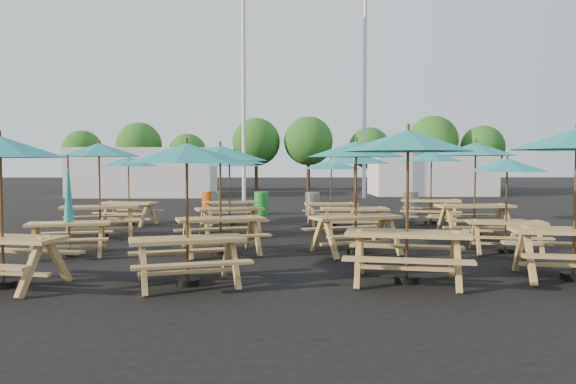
{
  "coord_description": "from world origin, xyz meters",
  "views": [
    {
      "loc": [
        -0.34,
        -14.81,
        1.96
      ],
      "look_at": [
        0.0,
        1.5,
        1.1
      ],
      "focal_mm": 35.0,
      "sensor_mm": 36.0,
      "label": 1
    }
  ],
  "objects_px": {
    "picnic_unit_14": "(476,155)",
    "waste_bin_0": "(209,203)",
    "picnic_unit_5": "(220,160)",
    "waste_bin_2": "(261,203)",
    "picnic_unit_3": "(128,166)",
    "picnic_unit_1": "(69,215)",
    "picnic_unit_9": "(356,156)",
    "picnic_unit_0": "(0,156)",
    "picnic_unit_13": "(507,171)",
    "picnic_unit_7": "(230,166)",
    "picnic_unit_8": "(408,150)",
    "picnic_unit_2": "(99,156)",
    "picnic_unit_11": "(331,168)",
    "picnic_unit_15": "(431,161)",
    "waste_bin_1": "(213,203)",
    "waste_bin_4": "(411,203)",
    "picnic_unit_6": "(229,163)",
    "waste_bin_3": "(312,204)",
    "picnic_unit_10": "(355,163)",
    "picnic_unit_4": "(187,162)"
  },
  "relations": [
    {
      "from": "picnic_unit_5",
      "to": "picnic_unit_15",
      "type": "xyz_separation_m",
      "value": [
        6.11,
        5.74,
        0.0
      ]
    },
    {
      "from": "picnic_unit_3",
      "to": "picnic_unit_6",
      "type": "distance_m",
      "value": 4.27
    },
    {
      "from": "picnic_unit_7",
      "to": "picnic_unit_11",
      "type": "height_order",
      "value": "picnic_unit_7"
    },
    {
      "from": "picnic_unit_15",
      "to": "waste_bin_1",
      "type": "relative_size",
      "value": 2.92
    },
    {
      "from": "picnic_unit_0",
      "to": "picnic_unit_7",
      "type": "bearing_deg",
      "value": 84.99
    },
    {
      "from": "picnic_unit_1",
      "to": "picnic_unit_14",
      "type": "xyz_separation_m",
      "value": [
        9.61,
        2.99,
        1.29
      ]
    },
    {
      "from": "picnic_unit_5",
      "to": "waste_bin_2",
      "type": "height_order",
      "value": "picnic_unit_5"
    },
    {
      "from": "picnic_unit_10",
      "to": "waste_bin_1",
      "type": "relative_size",
      "value": 2.64
    },
    {
      "from": "picnic_unit_2",
      "to": "picnic_unit_5",
      "type": "xyz_separation_m",
      "value": [
        3.41,
        -2.72,
        -0.12
      ]
    },
    {
      "from": "picnic_unit_4",
      "to": "waste_bin_0",
      "type": "distance_m",
      "value": 12.29
    },
    {
      "from": "picnic_unit_8",
      "to": "picnic_unit_15",
      "type": "relative_size",
      "value": 1.03
    },
    {
      "from": "picnic_unit_6",
      "to": "picnic_unit_10",
      "type": "bearing_deg",
      "value": -19.28
    },
    {
      "from": "picnic_unit_0",
      "to": "picnic_unit_2",
      "type": "height_order",
      "value": "picnic_unit_2"
    },
    {
      "from": "picnic_unit_1",
      "to": "waste_bin_1",
      "type": "relative_size",
      "value": 2.49
    },
    {
      "from": "picnic_unit_1",
      "to": "picnic_unit_9",
      "type": "xyz_separation_m",
      "value": [
        6.04,
        0.21,
        1.22
      ]
    },
    {
      "from": "picnic_unit_11",
      "to": "waste_bin_2",
      "type": "relative_size",
      "value": 2.42
    },
    {
      "from": "picnic_unit_14",
      "to": "waste_bin_0",
      "type": "relative_size",
      "value": 2.94
    },
    {
      "from": "picnic_unit_3",
      "to": "picnic_unit_5",
      "type": "distance_m",
      "value": 6.59
    },
    {
      "from": "picnic_unit_1",
      "to": "waste_bin_3",
      "type": "xyz_separation_m",
      "value": [
        5.68,
        9.07,
        -0.45
      ]
    },
    {
      "from": "picnic_unit_11",
      "to": "picnic_unit_1",
      "type": "bearing_deg",
      "value": -141.66
    },
    {
      "from": "picnic_unit_5",
      "to": "waste_bin_2",
      "type": "relative_size",
      "value": 2.94
    },
    {
      "from": "picnic_unit_8",
      "to": "picnic_unit_11",
      "type": "xyz_separation_m",
      "value": [
        -0.4,
        8.46,
        -0.38
      ]
    },
    {
      "from": "picnic_unit_8",
      "to": "waste_bin_1",
      "type": "relative_size",
      "value": 3.02
    },
    {
      "from": "waste_bin_0",
      "to": "waste_bin_4",
      "type": "bearing_deg",
      "value": 0.43
    },
    {
      "from": "picnic_unit_6",
      "to": "picnic_unit_13",
      "type": "relative_size",
      "value": 1.18
    },
    {
      "from": "picnic_unit_15",
      "to": "waste_bin_1",
      "type": "distance_m",
      "value": 8.2
    },
    {
      "from": "waste_bin_3",
      "to": "picnic_unit_11",
      "type": "bearing_deg",
      "value": -83.69
    },
    {
      "from": "picnic_unit_13",
      "to": "picnic_unit_5",
      "type": "bearing_deg",
      "value": -169.28
    },
    {
      "from": "picnic_unit_13",
      "to": "waste_bin_2",
      "type": "height_order",
      "value": "picnic_unit_13"
    },
    {
      "from": "picnic_unit_7",
      "to": "picnic_unit_8",
      "type": "height_order",
      "value": "picnic_unit_8"
    },
    {
      "from": "picnic_unit_0",
      "to": "waste_bin_3",
      "type": "height_order",
      "value": "picnic_unit_0"
    },
    {
      "from": "picnic_unit_0",
      "to": "picnic_unit_13",
      "type": "distance_m",
      "value": 9.79
    },
    {
      "from": "picnic_unit_1",
      "to": "picnic_unit_5",
      "type": "relative_size",
      "value": 0.85
    },
    {
      "from": "picnic_unit_13",
      "to": "waste_bin_3",
      "type": "xyz_separation_m",
      "value": [
        -3.63,
        8.85,
        -1.35
      ]
    },
    {
      "from": "picnic_unit_4",
      "to": "picnic_unit_6",
      "type": "height_order",
      "value": "picnic_unit_4"
    },
    {
      "from": "waste_bin_4",
      "to": "picnic_unit_3",
      "type": "bearing_deg",
      "value": -160.13
    },
    {
      "from": "picnic_unit_0",
      "to": "picnic_unit_10",
      "type": "relative_size",
      "value": 1.09
    },
    {
      "from": "picnic_unit_3",
      "to": "waste_bin_0",
      "type": "height_order",
      "value": "picnic_unit_3"
    },
    {
      "from": "waste_bin_0",
      "to": "picnic_unit_7",
      "type": "bearing_deg",
      "value": -72.29
    },
    {
      "from": "picnic_unit_2",
      "to": "picnic_unit_5",
      "type": "height_order",
      "value": "picnic_unit_2"
    },
    {
      "from": "picnic_unit_9",
      "to": "picnic_unit_14",
      "type": "relative_size",
      "value": 1.07
    },
    {
      "from": "picnic_unit_7",
      "to": "picnic_unit_15",
      "type": "distance_m",
      "value": 6.39
    },
    {
      "from": "picnic_unit_1",
      "to": "picnic_unit_5",
      "type": "height_order",
      "value": "picnic_unit_5"
    },
    {
      "from": "picnic_unit_5",
      "to": "waste_bin_0",
      "type": "distance_m",
      "value": 9.32
    },
    {
      "from": "picnic_unit_1",
      "to": "picnic_unit_6",
      "type": "height_order",
      "value": "picnic_unit_6"
    },
    {
      "from": "picnic_unit_10",
      "to": "waste_bin_1",
      "type": "xyz_separation_m",
      "value": [
        -4.47,
        6.2,
        -1.52
      ]
    },
    {
      "from": "picnic_unit_8",
      "to": "picnic_unit_14",
      "type": "xyz_separation_m",
      "value": [
        3.15,
        5.75,
        0.01
      ]
    },
    {
      "from": "picnic_unit_9",
      "to": "picnic_unit_13",
      "type": "bearing_deg",
      "value": -19.0
    },
    {
      "from": "picnic_unit_0",
      "to": "picnic_unit_6",
      "type": "bearing_deg",
      "value": 76.09
    },
    {
      "from": "picnic_unit_6",
      "to": "picnic_unit_15",
      "type": "relative_size",
      "value": 0.98
    }
  ]
}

